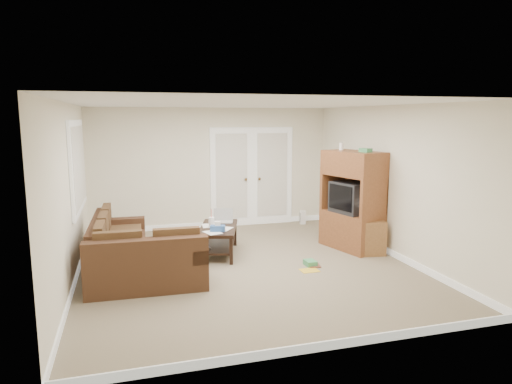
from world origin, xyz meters
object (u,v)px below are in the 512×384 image
object	(u,v)px
coffee_table	(219,239)
tv_armoire	(352,200)
side_cabinet	(369,234)
sectional_sofa	(130,255)

from	to	relation	value
coffee_table	tv_armoire	world-z (taller)	tv_armoire
side_cabinet	sectional_sofa	bearing A→B (deg)	-171.08
coffee_table	side_cabinet	size ratio (longest dim) A/B	1.36
sectional_sofa	coffee_table	world-z (taller)	coffee_table
tv_armoire	side_cabinet	xyz separation A→B (m)	(0.14, -0.38, -0.53)
sectional_sofa	side_cabinet	xyz separation A→B (m)	(3.94, -0.01, 0.05)
coffee_table	side_cabinet	xyz separation A→B (m)	(2.48, -0.67, 0.08)
sectional_sofa	coffee_table	bearing A→B (deg)	25.89
sectional_sofa	coffee_table	distance (m)	1.60
coffee_table	tv_armoire	xyz separation A→B (m)	(2.33, -0.29, 0.61)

